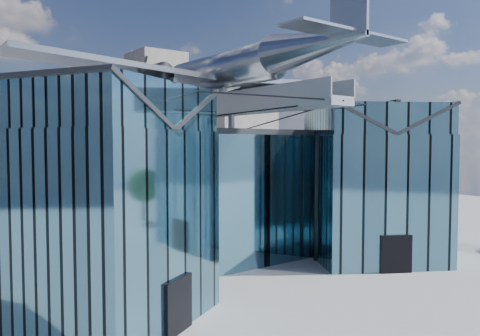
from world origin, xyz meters
TOP-DOWN VIEW (x-y plane):
  - ground_plane at (0.00, 0.00)m, footprint 120.00×120.00m
  - museum at (0.00, 5.82)m, footprint 32.88×24.50m
  - bg_towers at (1.45, 50.49)m, footprint 77.00×24.50m
  - tree_side_e at (24.80, 4.22)m, footprint 3.60×3.60m

SIDE VIEW (x-z plane):
  - ground_plane at x=0.00m, z-range 0.00..0.00m
  - tree_side_e at x=24.80m, z-range 0.80..5.34m
  - museum at x=0.00m, z-range -3.26..14.34m
  - bg_towers at x=1.45m, z-range -2.99..23.01m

